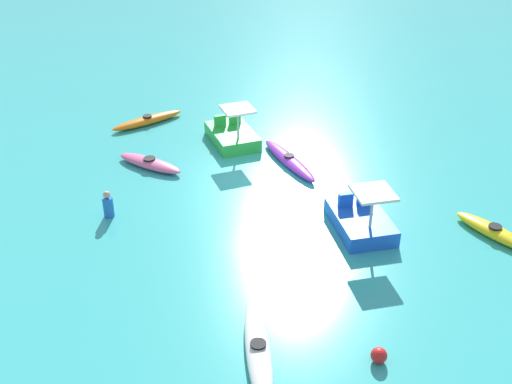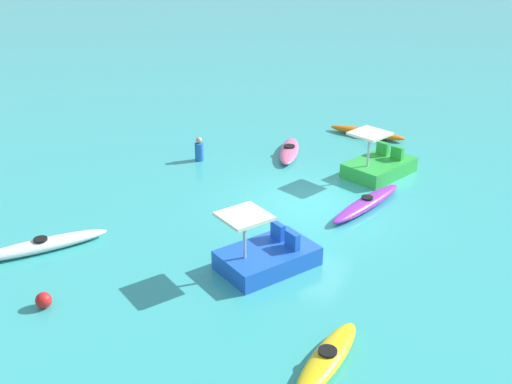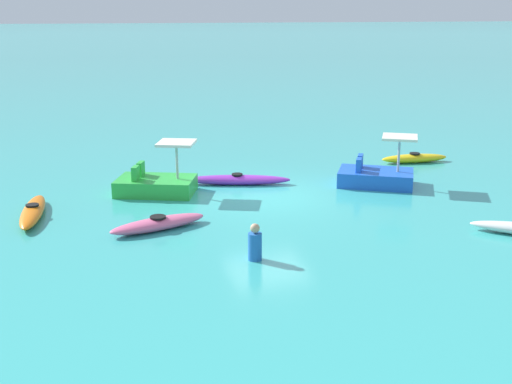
% 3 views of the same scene
% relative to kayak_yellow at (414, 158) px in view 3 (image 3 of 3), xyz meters
% --- Properties ---
extents(ground_plane, '(600.00, 600.00, 0.00)m').
position_rel_kayak_yellow_xyz_m(ground_plane, '(6.77, 2.88, -0.16)').
color(ground_plane, '#38ADA8').
extents(kayak_yellow, '(2.65, 0.84, 0.37)m').
position_rel_kayak_yellow_xyz_m(kayak_yellow, '(0.00, 0.00, 0.00)').
color(kayak_yellow, yellow).
rests_on(kayak_yellow, ground_plane).
extents(kayak_pink, '(2.75, 1.40, 0.37)m').
position_rel_kayak_yellow_xyz_m(kayak_pink, '(10.45, 5.02, 0.00)').
color(kayak_pink, pink).
rests_on(kayak_pink, ground_plane).
extents(kayak_orange, '(0.84, 3.17, 0.37)m').
position_rel_kayak_yellow_xyz_m(kayak_orange, '(13.67, 2.96, -0.00)').
color(kayak_orange, orange).
rests_on(kayak_orange, ground_plane).
extents(kayak_purple, '(3.55, 1.53, 0.37)m').
position_rel_kayak_yellow_xyz_m(kayak_purple, '(7.30, 1.21, -0.00)').
color(kayak_purple, purple).
rests_on(kayak_purple, ground_plane).
extents(pedal_boat_blue, '(2.83, 2.49, 1.68)m').
position_rel_kayak_yellow_xyz_m(pedal_boat_blue, '(2.90, 2.59, 0.17)').
color(pedal_boat_blue, blue).
rests_on(pedal_boat_blue, ground_plane).
extents(pedal_boat_green, '(2.78, 2.28, 1.68)m').
position_rel_kayak_yellow_xyz_m(pedal_boat_green, '(10.01, 1.55, 0.17)').
color(pedal_boat_green, green).
rests_on(pedal_boat_green, ground_plane).
extents(person_near_shore, '(0.44, 0.44, 0.88)m').
position_rel_kayak_yellow_xyz_m(person_near_shore, '(8.60, 7.77, 0.22)').
color(person_near_shore, blue).
rests_on(person_near_shore, ground_plane).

